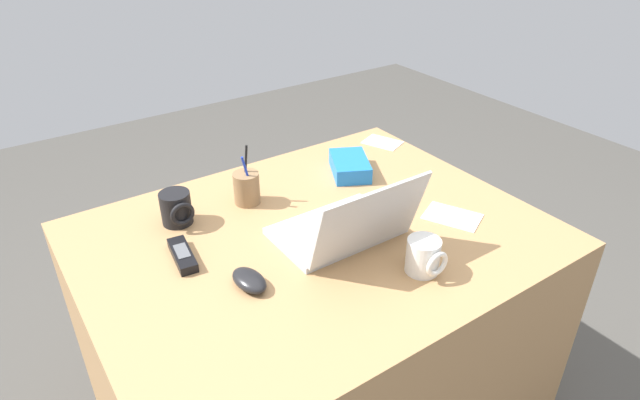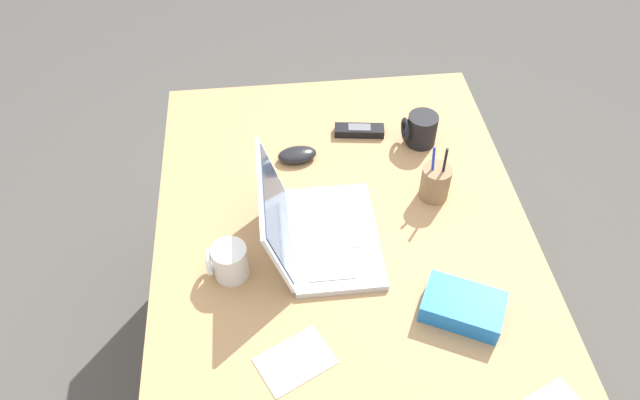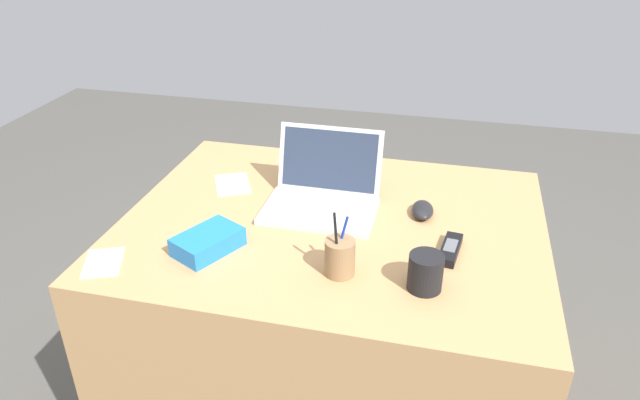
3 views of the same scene
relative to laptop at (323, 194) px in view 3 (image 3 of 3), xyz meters
name	(u,v)px [view 3 (image 3 of 3)]	position (x,y,z in m)	size (l,w,h in m)	color
desk	(331,322)	(0.05, -0.07, -0.42)	(1.21, 0.94, 0.76)	tan
laptop	(323,194)	(0.00, 0.00, 0.00)	(0.33, 0.28, 0.21)	silver
computer_mouse	(423,210)	(0.30, 0.02, -0.03)	(0.06, 0.11, 0.03)	black
coffee_mug_white	(315,163)	(-0.08, 0.21, 0.00)	(0.08, 0.09, 0.09)	white
coffee_mug_tall	(426,271)	(0.33, -0.33, 0.00)	(0.08, 0.10, 0.09)	black
cordless_phone	(450,249)	(0.39, -0.17, -0.03)	(0.06, 0.15, 0.03)	black
pen_holder	(340,257)	(0.12, -0.32, 0.01)	(0.08, 0.08, 0.18)	olive
snack_bag	(208,242)	(-0.24, -0.30, -0.02)	(0.11, 0.17, 0.05)	blue
paper_note_near_laptop	(233,184)	(-0.32, 0.08, -0.04)	(0.11, 0.15, 0.00)	white
paper_note_left	(103,263)	(-0.48, -0.42, -0.04)	(0.09, 0.13, 0.00)	white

